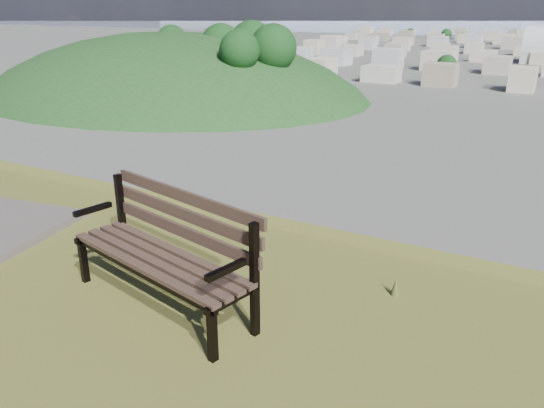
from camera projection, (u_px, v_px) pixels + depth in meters
The scene contains 3 objects.
park_bench at pixel (168, 244), 4.53m from camera, with size 1.97×1.01×0.99m.
green_wooded_hill at pixel (170, 94), 174.99m from camera, with size 154.15×123.32×77.08m.
city_trees at pixel (512, 51), 283.77m from camera, with size 406.52×387.20×9.98m.
Camera 1 is at (3.46, -1.04, 27.47)m, focal length 35.00 mm.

